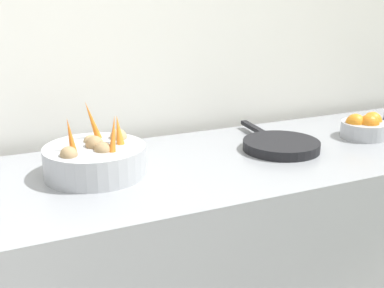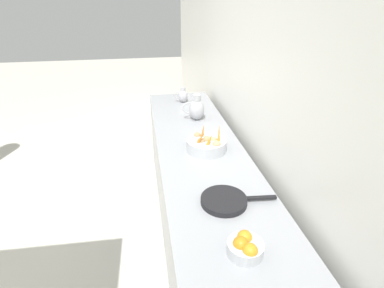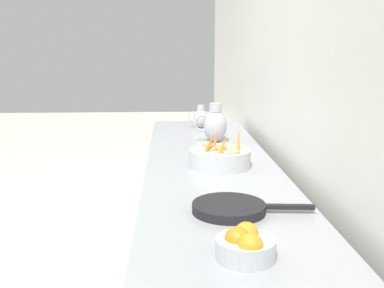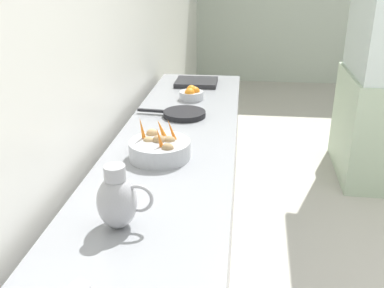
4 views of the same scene
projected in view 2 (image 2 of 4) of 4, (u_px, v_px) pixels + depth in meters
name	position (u px, v px, depth m)	size (l,w,h in m)	color
ground_plane	(32.00, 248.00, 2.63)	(16.61, 16.61, 0.00)	#B7B2A5
tile_wall_left	(313.00, 101.00, 1.58)	(0.10, 9.55, 3.00)	white
prep_counter	(205.00, 208.00, 2.43)	(0.69, 3.34, 0.89)	gray
vegetable_colander	(207.00, 144.00, 2.36)	(0.32, 0.32, 0.22)	#ADAFB5
orange_bowl	(245.00, 247.00, 1.43)	(0.18, 0.18, 0.10)	#ADAFB5
metal_pitcher_tall	(196.00, 109.00, 2.90)	(0.21, 0.15, 0.25)	#A3A3A8
metal_pitcher_short	(183.00, 95.00, 3.37)	(0.15, 0.10, 0.17)	#A3A3A8
skillet_on_counter	(225.00, 200.00, 1.78)	(0.46, 0.28, 0.03)	black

